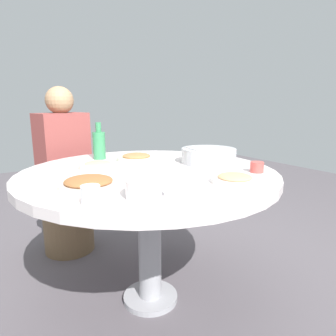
# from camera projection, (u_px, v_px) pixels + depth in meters

# --- Properties ---
(ground) EXTENTS (8.00, 8.00, 0.00)m
(ground) POSITION_uv_depth(u_px,v_px,m) (151.00, 299.00, 1.73)
(ground) COLOR #544E54
(round_dining_table) EXTENTS (1.31, 1.31, 0.75)m
(round_dining_table) POSITION_uv_depth(u_px,v_px,m) (149.00, 187.00, 1.58)
(round_dining_table) COLOR #99999E
(round_dining_table) RESTS_ON ground
(rice_bowl) EXTENTS (0.31, 0.31, 0.09)m
(rice_bowl) POSITION_uv_depth(u_px,v_px,m) (209.00, 155.00, 1.75)
(rice_bowl) COLOR #B2B5BA
(rice_bowl) RESTS_ON round_dining_table
(soup_bowl) EXTENTS (0.25, 0.24, 0.07)m
(soup_bowl) POSITION_uv_depth(u_px,v_px,m) (159.00, 189.00, 1.12)
(soup_bowl) COLOR white
(soup_bowl) RESTS_ON round_dining_table
(dish_noodles) EXTENTS (0.20, 0.20, 0.04)m
(dish_noodles) POSITION_uv_depth(u_px,v_px,m) (98.00, 165.00, 1.61)
(dish_noodles) COLOR silver
(dish_noodles) RESTS_ON round_dining_table
(dish_stirfry) EXTENTS (0.25, 0.25, 0.05)m
(dish_stirfry) POSITION_uv_depth(u_px,v_px,m) (89.00, 183.00, 1.24)
(dish_stirfry) COLOR silver
(dish_stirfry) RESTS_ON round_dining_table
(dish_tofu_braise) EXTENTS (0.23, 0.23, 0.04)m
(dish_tofu_braise) POSITION_uv_depth(u_px,v_px,m) (136.00, 157.00, 1.83)
(dish_tofu_braise) COLOR silver
(dish_tofu_braise) RESTS_ON round_dining_table
(dish_shrimp) EXTENTS (0.21, 0.21, 0.04)m
(dish_shrimp) POSITION_uv_depth(u_px,v_px,m) (235.00, 179.00, 1.33)
(dish_shrimp) COLOR white
(dish_shrimp) RESTS_ON round_dining_table
(green_bottle) EXTENTS (0.08, 0.08, 0.23)m
(green_bottle) POSITION_uv_depth(u_px,v_px,m) (99.00, 144.00, 1.86)
(green_bottle) COLOR #368653
(green_bottle) RESTS_ON round_dining_table
(tea_cup_near) EXTENTS (0.07, 0.07, 0.07)m
(tea_cup_near) POSITION_uv_depth(u_px,v_px,m) (91.00, 195.00, 1.03)
(tea_cup_near) COLOR white
(tea_cup_near) RESTS_ON round_dining_table
(tea_cup_far) EXTENTS (0.07, 0.07, 0.05)m
(tea_cup_far) POSITION_uv_depth(u_px,v_px,m) (257.00, 167.00, 1.51)
(tea_cup_far) COLOR #CD4B44
(tea_cup_far) RESTS_ON round_dining_table
(stool_for_diner_left) EXTENTS (0.36, 0.36, 0.45)m
(stool_for_diner_left) POSITION_uv_depth(u_px,v_px,m) (68.00, 222.00, 2.27)
(stool_for_diner_left) COLOR brown
(stool_for_diner_left) RESTS_ON ground
(diner_left) EXTENTS (0.40, 0.39, 0.76)m
(diner_left) POSITION_uv_depth(u_px,v_px,m) (63.00, 150.00, 2.15)
(diner_left) COLOR #2D333D
(diner_left) RESTS_ON stool_for_diner_left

